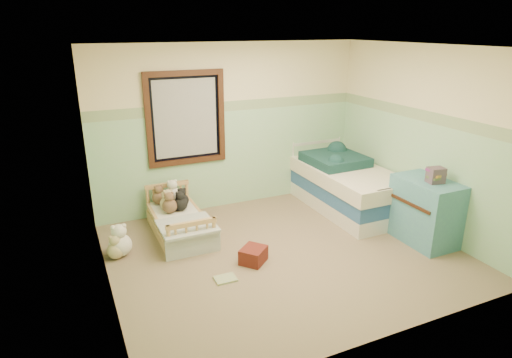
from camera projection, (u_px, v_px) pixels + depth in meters
name	position (u px, v px, depth m)	size (l,w,h in m)	color
floor	(284.00, 253.00, 5.57)	(4.20, 3.60, 0.02)	brown
ceiling	(289.00, 46.00, 4.74)	(4.20, 3.60, 0.02)	white
wall_back	(231.00, 127.00, 6.70)	(4.20, 0.04, 2.50)	beige
wall_front	(390.00, 215.00, 3.61)	(4.20, 0.04, 2.50)	beige
wall_left	(98.00, 183.00, 4.34)	(0.04, 3.60, 2.50)	beige
wall_right	(423.00, 140.00, 5.98)	(0.04, 3.60, 2.50)	beige
wainscot_mint	(232.00, 159.00, 6.86)	(4.20, 0.01, 1.50)	#98BF9E
border_strip	(231.00, 106.00, 6.58)	(4.20, 0.01, 0.15)	#437350
window_frame	(186.00, 119.00, 6.33)	(1.16, 0.06, 1.36)	black
window_blinds	(186.00, 118.00, 6.34)	(0.92, 0.01, 1.12)	#B6B6B1
toddler_bed_frame	(180.00, 229.00, 6.03)	(0.64, 1.28, 0.17)	#AE8544
toddler_mattress	(179.00, 219.00, 5.98)	(0.59, 1.23, 0.12)	silver
patchwork_quilt	(187.00, 226.00, 5.61)	(0.70, 0.64, 0.03)	#789AB5
plush_bed_brown	(159.00, 198.00, 6.30)	(0.19, 0.19, 0.19)	brown
plush_bed_white	(173.00, 195.00, 6.37)	(0.23, 0.23, 0.23)	beige
plush_bed_tan	(166.00, 203.00, 6.13)	(0.17, 0.17, 0.17)	tan
plush_bed_dark	(182.00, 200.00, 6.22)	(0.19, 0.19, 0.19)	black
plush_floor_cream	(120.00, 245.00, 5.45)	(0.29, 0.29, 0.29)	silver
plush_floor_tan	(116.00, 250.00, 5.40)	(0.21, 0.21, 0.21)	tan
twin_bed_frame	(346.00, 202.00, 6.88)	(0.97, 1.94, 0.22)	white
twin_boxspring	(347.00, 189.00, 6.81)	(0.97, 1.94, 0.22)	navy
twin_mattress	(348.00, 175.00, 6.73)	(1.01, 1.98, 0.22)	silver
teal_blanket	(335.00, 159.00, 6.91)	(0.82, 0.87, 0.14)	#0B2B2A
dresser	(425.00, 211.00, 5.74)	(0.53, 0.85, 0.85)	teal
book_stack	(436.00, 175.00, 5.49)	(0.20, 0.15, 0.20)	brown
red_pillow	(253.00, 255.00, 5.31)	(0.30, 0.26, 0.19)	#9E2D1E
floor_book	(225.00, 279.00, 4.97)	(0.24, 0.19, 0.02)	yellow
extra_plush_0	(170.00, 206.00, 6.00)	(0.20, 0.20, 0.20)	brown
extra_plush_1	(181.00, 204.00, 6.09)	(0.19, 0.19, 0.19)	black
extra_plush_2	(168.00, 203.00, 6.13)	(0.20, 0.20, 0.20)	tan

